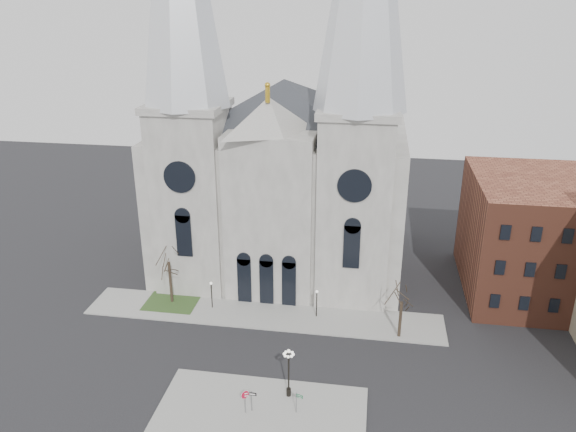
# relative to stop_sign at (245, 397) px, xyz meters

# --- Properties ---
(ground) EXTENTS (160.00, 160.00, 0.00)m
(ground) POSITION_rel_stop_sign_xyz_m (-1.72, 4.88, -1.80)
(ground) COLOR black
(ground) RESTS_ON ground
(sidewalk_near) EXTENTS (18.00, 10.00, 0.14)m
(sidewalk_near) POSITION_rel_stop_sign_xyz_m (1.28, -0.12, -1.73)
(sidewalk_near) COLOR gray
(sidewalk_near) RESTS_ON ground
(sidewalk_far) EXTENTS (40.00, 6.00, 0.14)m
(sidewalk_far) POSITION_rel_stop_sign_xyz_m (-1.72, 15.88, -1.73)
(sidewalk_far) COLOR gray
(sidewalk_far) RESTS_ON ground
(grass_patch) EXTENTS (6.00, 5.00, 0.18)m
(grass_patch) POSITION_rel_stop_sign_xyz_m (-12.72, 16.88, -1.71)
(grass_patch) COLOR #2C461E
(grass_patch) RESTS_ON ground
(cathedral) EXTENTS (33.00, 26.66, 54.00)m
(cathedral) POSITION_rel_stop_sign_xyz_m (-1.72, 27.74, 16.68)
(cathedral) COLOR gray
(cathedral) RESTS_ON ground
(bg_building_brick) EXTENTS (14.00, 18.00, 14.00)m
(bg_building_brick) POSITION_rel_stop_sign_xyz_m (28.28, 26.88, 5.20)
(bg_building_brick) COLOR brown
(bg_building_brick) RESTS_ON ground
(tree_left) EXTENTS (3.20, 3.20, 7.50)m
(tree_left) POSITION_rel_stop_sign_xyz_m (-12.72, 16.88, 3.78)
(tree_left) COLOR black
(tree_left) RESTS_ON ground
(tree_right) EXTENTS (3.20, 3.20, 6.00)m
(tree_right) POSITION_rel_stop_sign_xyz_m (13.28, 13.88, 2.67)
(tree_right) COLOR black
(tree_right) RESTS_ON ground
(ped_lamp_left) EXTENTS (0.32, 0.32, 3.26)m
(ped_lamp_left) POSITION_rel_stop_sign_xyz_m (-7.72, 16.38, 0.53)
(ped_lamp_left) COLOR black
(ped_lamp_left) RESTS_ON sidewalk_far
(ped_lamp_right) EXTENTS (0.32, 0.32, 3.26)m
(ped_lamp_right) POSITION_rel_stop_sign_xyz_m (4.28, 16.38, 0.53)
(ped_lamp_right) COLOR black
(ped_lamp_right) RESTS_ON sidewalk_far
(stop_sign) EXTENTS (0.78, 0.33, 2.31)m
(stop_sign) POSITION_rel_stop_sign_xyz_m (0.00, 0.00, 0.00)
(stop_sign) COLOR slate
(stop_sign) RESTS_ON sidewalk_near
(globe_lamp) EXTENTS (1.09, 1.09, 4.87)m
(globe_lamp) POSITION_rel_stop_sign_xyz_m (3.31, 2.75, 1.40)
(globe_lamp) COLOR black
(globe_lamp) RESTS_ON sidewalk_near
(one_way_sign) EXTENTS (0.89, 0.09, 2.04)m
(one_way_sign) POSITION_rel_stop_sign_xyz_m (0.50, 0.30, -0.27)
(one_way_sign) COLOR slate
(one_way_sign) RESTS_ON sidewalk_near
(street_name_sign) EXTENTS (0.63, 0.24, 2.05)m
(street_name_sign) POSITION_rel_stop_sign_xyz_m (4.37, 0.68, -0.43)
(street_name_sign) COLOR slate
(street_name_sign) RESTS_ON sidewalk_near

